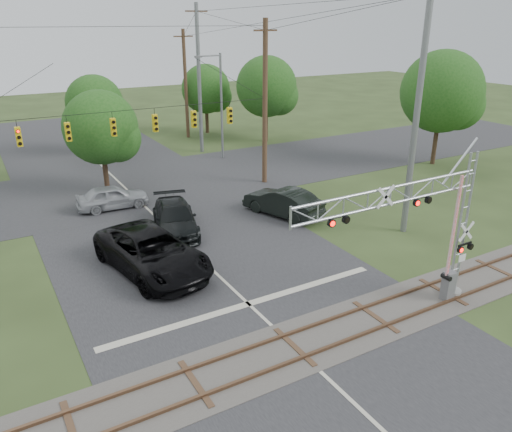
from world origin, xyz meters
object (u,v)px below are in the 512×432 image
car_dark (175,218)px  streetlight (219,101)px  crossing_gantry (419,224)px  pickup_black (152,252)px  traffic_signal_span (148,117)px  sedan_silver (112,197)px

car_dark → streetlight: size_ratio=0.64×
crossing_gantry → pickup_black: (-7.97, 8.86, -3.00)m
crossing_gantry → traffic_signal_span: 18.99m
pickup_black → streetlight: 21.61m
crossing_gantry → sedan_silver: crossing_gantry is taller
traffic_signal_span → pickup_black: bearing=-109.6°
crossing_gantry → car_dark: size_ratio=1.64×
car_dark → crossing_gantry: bearing=-53.2°
traffic_signal_span → sedan_silver: bearing=177.6°
pickup_black → sedan_silver: 9.64m
crossing_gantry → traffic_signal_span: traffic_signal_span is taller
crossing_gantry → sedan_silver: size_ratio=2.04×
traffic_signal_span → pickup_black: size_ratio=2.71×
sedan_silver → car_dark: bearing=-156.4°
sedan_silver → streetlight: size_ratio=0.51×
crossing_gantry → traffic_signal_span: size_ratio=0.48×
sedan_silver → crossing_gantry: bearing=-155.3°
traffic_signal_span → streetlight: 11.86m
traffic_signal_span → car_dark: 7.32m
crossing_gantry → streetlight: size_ratio=1.04×
car_dark → sedan_silver: size_ratio=1.25×
crossing_gantry → pickup_black: crossing_gantry is taller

